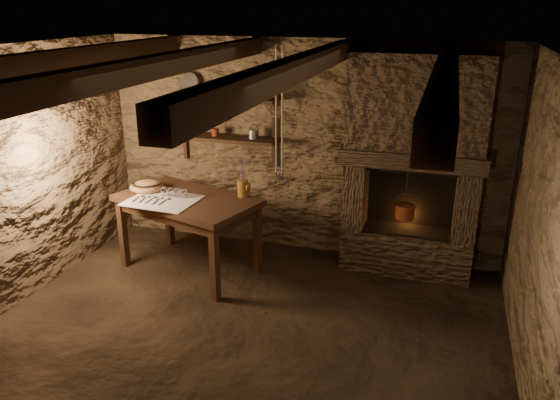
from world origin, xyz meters
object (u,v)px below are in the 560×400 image
(work_table, at_px, (189,231))
(red_pot, at_px, (405,210))
(wooden_bowl, at_px, (147,187))
(stoneware_jug, at_px, (243,180))
(iron_stockpot, at_px, (237,90))

(work_table, xyz_separation_m, red_pot, (2.18, 0.63, 0.26))
(work_table, bearing_deg, wooden_bowl, -171.13)
(work_table, relative_size, wooden_bowl, 4.54)
(red_pot, bearing_deg, stoneware_jug, -165.66)
(stoneware_jug, bearing_deg, red_pot, 22.30)
(iron_stockpot, distance_m, red_pot, 2.21)
(wooden_bowl, xyz_separation_m, red_pot, (2.70, 0.55, -0.17))
(iron_stockpot, relative_size, red_pot, 0.39)
(wooden_bowl, bearing_deg, work_table, -8.57)
(iron_stockpot, bearing_deg, wooden_bowl, -140.55)
(work_table, height_order, wooden_bowl, wooden_bowl)
(stoneware_jug, height_order, iron_stockpot, iron_stockpot)
(wooden_bowl, distance_m, iron_stockpot, 1.44)
(stoneware_jug, xyz_separation_m, red_pot, (1.63, 0.42, -0.30))
(wooden_bowl, bearing_deg, stoneware_jug, 7.02)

